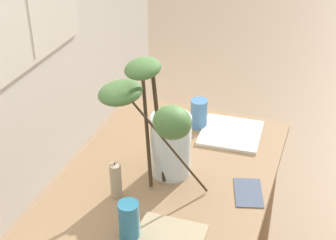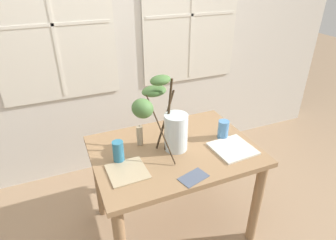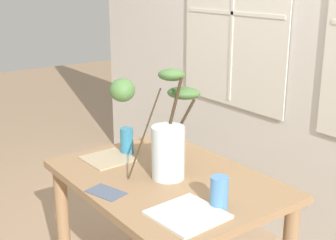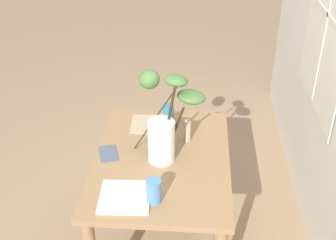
{
  "view_description": "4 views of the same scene",
  "coord_description": "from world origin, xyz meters",
  "px_view_note": "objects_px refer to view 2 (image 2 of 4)",
  "views": [
    {
      "loc": [
        -1.59,
        -0.56,
        2.02
      ],
      "look_at": [
        -0.04,
        -0.01,
        1.03
      ],
      "focal_mm": 54.81,
      "sensor_mm": 36.0,
      "label": 1
    },
    {
      "loc": [
        -0.69,
        -1.53,
        1.9
      ],
      "look_at": [
        -0.05,
        -0.0,
        0.99
      ],
      "focal_mm": 30.85,
      "sensor_mm": 36.0,
      "label": 2
    },
    {
      "loc": [
        1.72,
        -1.26,
        1.7
      ],
      "look_at": [
        0.01,
        0.0,
        1.04
      ],
      "focal_mm": 50.11,
      "sensor_mm": 36.0,
      "label": 3
    },
    {
      "loc": [
        2.16,
        0.2,
        2.34
      ],
      "look_at": [
        0.07,
        0.04,
        1.07
      ],
      "focal_mm": 47.25,
      "sensor_mm": 36.0,
      "label": 4
    }
  ],
  "objects_px": {
    "drinking_glass_blue_left": "(118,152)",
    "drinking_glass_blue_right": "(223,129)",
    "vase_with_branches": "(168,121)",
    "plate_square_left": "(127,171)",
    "dining_table": "(174,163)",
    "pillar_candle": "(140,135)",
    "plate_square_right": "(233,148)"
  },
  "relations": [
    {
      "from": "plate_square_left",
      "to": "plate_square_right",
      "type": "bearing_deg",
      "value": -3.4
    },
    {
      "from": "vase_with_branches",
      "to": "plate_square_left",
      "type": "relative_size",
      "value": 2.24
    },
    {
      "from": "dining_table",
      "to": "plate_square_left",
      "type": "xyz_separation_m",
      "value": [
        -0.37,
        -0.12,
        0.13
      ]
    },
    {
      "from": "drinking_glass_blue_left",
      "to": "pillar_candle",
      "type": "relative_size",
      "value": 0.94
    },
    {
      "from": "dining_table",
      "to": "drinking_glass_blue_left",
      "type": "xyz_separation_m",
      "value": [
        -0.39,
        0.01,
        0.2
      ]
    },
    {
      "from": "drinking_glass_blue_left",
      "to": "plate_square_right",
      "type": "bearing_deg",
      "value": -13.07
    },
    {
      "from": "plate_square_right",
      "to": "plate_square_left",
      "type": "bearing_deg",
      "value": 176.6
    },
    {
      "from": "drinking_glass_blue_right",
      "to": "plate_square_left",
      "type": "distance_m",
      "value": 0.77
    },
    {
      "from": "plate_square_right",
      "to": "drinking_glass_blue_right",
      "type": "bearing_deg",
      "value": 84.09
    },
    {
      "from": "plate_square_left",
      "to": "vase_with_branches",
      "type": "bearing_deg",
      "value": 22.57
    },
    {
      "from": "pillar_candle",
      "to": "plate_square_left",
      "type": "bearing_deg",
      "value": -122.51
    },
    {
      "from": "dining_table",
      "to": "plate_square_right",
      "type": "bearing_deg",
      "value": -24.01
    },
    {
      "from": "vase_with_branches",
      "to": "pillar_candle",
      "type": "xyz_separation_m",
      "value": [
        -0.16,
        0.13,
        -0.15
      ]
    },
    {
      "from": "vase_with_branches",
      "to": "drinking_glass_blue_left",
      "type": "bearing_deg",
      "value": -179.33
    },
    {
      "from": "drinking_glass_blue_left",
      "to": "pillar_candle",
      "type": "bearing_deg",
      "value": 35.62
    },
    {
      "from": "drinking_glass_blue_right",
      "to": "plate_square_right",
      "type": "distance_m",
      "value": 0.17
    },
    {
      "from": "plate_square_right",
      "to": "vase_with_branches",
      "type": "bearing_deg",
      "value": 156.42
    },
    {
      "from": "dining_table",
      "to": "vase_with_branches",
      "type": "bearing_deg",
      "value": 160.31
    },
    {
      "from": "drinking_glass_blue_right",
      "to": "plate_square_left",
      "type": "relative_size",
      "value": 0.59
    },
    {
      "from": "vase_with_branches",
      "to": "plate_square_right",
      "type": "height_order",
      "value": "vase_with_branches"
    },
    {
      "from": "vase_with_branches",
      "to": "drinking_glass_blue_right",
      "type": "height_order",
      "value": "vase_with_branches"
    },
    {
      "from": "vase_with_branches",
      "to": "plate_square_right",
      "type": "xyz_separation_m",
      "value": [
        0.42,
        -0.18,
        -0.22
      ]
    },
    {
      "from": "drinking_glass_blue_left",
      "to": "plate_square_left",
      "type": "distance_m",
      "value": 0.15
    },
    {
      "from": "dining_table",
      "to": "drinking_glass_blue_left",
      "type": "bearing_deg",
      "value": 178.35
    },
    {
      "from": "drinking_glass_blue_left",
      "to": "drinking_glass_blue_right",
      "type": "xyz_separation_m",
      "value": [
        0.78,
        -0.02,
        -0.0
      ]
    },
    {
      "from": "plate_square_right",
      "to": "dining_table",
      "type": "bearing_deg",
      "value": 155.99
    },
    {
      "from": "drinking_glass_blue_right",
      "to": "pillar_candle",
      "type": "distance_m",
      "value": 0.61
    },
    {
      "from": "vase_with_branches",
      "to": "drinking_glass_blue_left",
      "type": "distance_m",
      "value": 0.38
    },
    {
      "from": "drinking_glass_blue_right",
      "to": "pillar_candle",
      "type": "relative_size",
      "value": 0.89
    },
    {
      "from": "drinking_glass_blue_right",
      "to": "plate_square_right",
      "type": "height_order",
      "value": "drinking_glass_blue_right"
    },
    {
      "from": "drinking_glass_blue_right",
      "to": "vase_with_branches",
      "type": "bearing_deg",
      "value": 177.08
    },
    {
      "from": "dining_table",
      "to": "drinking_glass_blue_left",
      "type": "height_order",
      "value": "drinking_glass_blue_left"
    }
  ]
}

